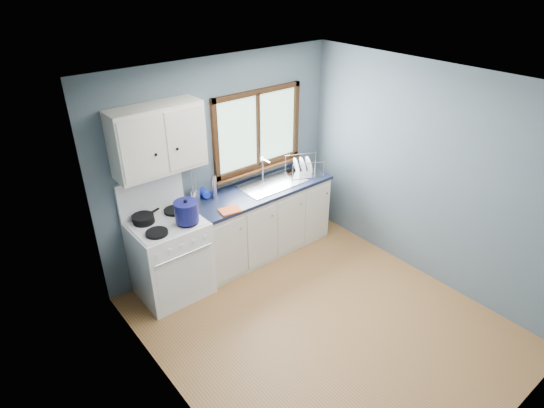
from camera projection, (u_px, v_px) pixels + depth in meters
floor at (322, 324)px, 4.83m from camera, size 3.20×3.60×0.02m
ceiling at (338, 88)px, 3.61m from camera, size 3.20×3.60×0.02m
wall_back at (221, 162)px, 5.45m from camera, size 3.20×0.02×2.50m
wall_front at (525, 334)px, 2.99m from camera, size 3.20×0.02×2.50m
wall_left at (174, 295)px, 3.33m from camera, size 0.02×3.60×2.50m
wall_right at (430, 176)px, 5.11m from camera, size 0.02×3.60×2.50m
gas_range at (170, 256)px, 5.06m from camera, size 0.76×0.69×1.36m
base_cabinets at (261, 223)px, 5.84m from camera, size 1.85×0.60×0.88m
countertop at (261, 189)px, 5.60m from camera, size 1.89×0.64×0.04m
sink at (272, 188)px, 5.72m from camera, size 0.84×0.46×0.44m
window at (258, 136)px, 5.61m from camera, size 1.36×0.10×1.03m
upper_cabinets at (158, 139)px, 4.59m from camera, size 0.95×0.35×0.70m
skillet at (143, 217)px, 4.83m from camera, size 0.38×0.30×0.05m
stockpot at (186, 211)px, 4.76m from camera, size 0.33×0.33×0.26m
utensil_crock at (195, 195)px, 5.25m from camera, size 0.14×0.14×0.38m
thermos at (214, 187)px, 5.30m from camera, size 0.08×0.08×0.29m
soap_bottle at (207, 190)px, 5.26m from camera, size 0.12×0.12×0.26m
dish_towel at (230, 210)px, 5.08m from camera, size 0.26×0.20×0.02m
dish_rack at (304, 169)px, 5.92m from camera, size 0.54×0.49×0.23m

